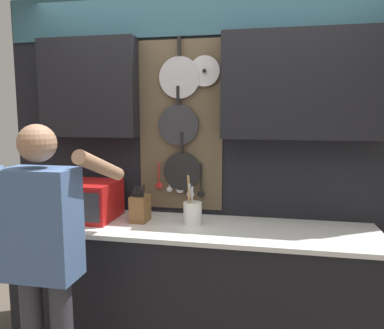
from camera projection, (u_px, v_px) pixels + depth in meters
name	position (u px, v px, depth m)	size (l,w,h in m)	color
base_cabinet_counter	(193.00, 291.00, 2.57)	(2.42, 0.64, 0.93)	black
back_wall_unit	(202.00, 133.00, 2.70)	(2.99, 0.20, 2.53)	black
microwave	(81.00, 200.00, 2.69)	(0.50, 0.40, 0.27)	red
knife_block	(140.00, 208.00, 2.60)	(0.12, 0.15, 0.27)	brown
utensil_crock	(192.00, 212.00, 2.53)	(0.12, 0.12, 0.34)	white
person	(44.00, 247.00, 2.01)	(0.54, 0.63, 1.62)	#383842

